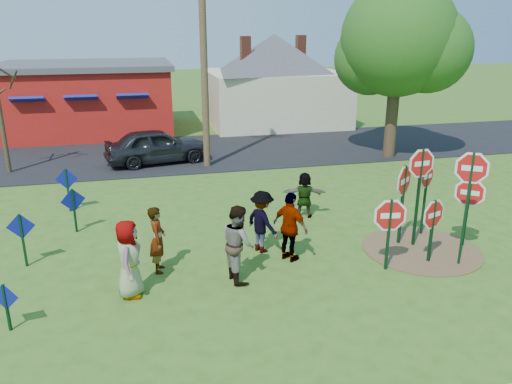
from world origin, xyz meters
TOP-DOWN VIEW (x-y plane):
  - ground at (0.00, 0.00)m, footprint 120.00×120.00m
  - road at (0.00, 11.50)m, footprint 120.00×7.50m
  - dirt_patch at (4.50, -1.00)m, footprint 3.20×3.20m
  - red_building at (-5.50, 17.99)m, footprint 9.40×7.69m
  - cream_house at (5.50, 18.00)m, footprint 9.40×9.40m
  - stop_sign_a at (3.00, -1.80)m, footprint 1.12×0.19m
  - stop_sign_b at (4.42, -0.68)m, footprint 1.07×0.16m
  - stop_sign_c at (4.96, -2.00)m, footprint 0.94×0.58m
  - stop_sign_d at (5.06, -0.03)m, footprint 0.83×0.47m
  - stop_sign_e at (4.28, -1.69)m, footprint 1.00×0.39m
  - stop_sign_f at (5.77, -1.02)m, footprint 0.86×0.69m
  - stop_sign_g at (4.09, -0.47)m, footprint 0.95×0.74m
  - blue_diamond_a at (-5.68, -2.48)m, footprint 0.55×0.23m
  - blue_diamond_b at (-5.90, 0.51)m, footprint 0.69×0.07m
  - blue_diamond_c at (-4.87, 2.55)m, footprint 0.69×0.29m
  - blue_diamond_d at (-5.25, 4.44)m, footprint 0.72×0.07m
  - person_a at (-3.28, -1.62)m, footprint 0.72×0.98m
  - person_b at (-2.59, -0.55)m, footprint 0.47×0.66m
  - person_c at (-0.73, -1.43)m, footprint 0.85×1.02m
  - person_d at (0.21, -0.02)m, footprint 1.07×1.28m
  - person_e at (0.78, -0.73)m, footprint 0.99×1.16m
  - person_f at (2.15, 2.16)m, footprint 1.44×0.77m
  - suv at (-2.10, 9.92)m, footprint 4.76×2.64m
  - utility_pole at (-0.02, 8.88)m, footprint 2.28×0.60m
  - leafy_tree at (8.60, 8.50)m, footprint 5.54×5.05m

SIDE VIEW (x-z plane):
  - ground at x=0.00m, z-range 0.00..0.00m
  - dirt_patch at x=4.50m, z-range 0.00..0.03m
  - road at x=0.00m, z-range 0.00..0.04m
  - blue_diamond_a at x=-5.68m, z-range 0.12..1.17m
  - person_f at x=2.15m, z-range 0.00..1.48m
  - suv at x=-2.10m, z-range 0.04..1.57m
  - blue_diamond_c at x=-4.87m, z-range 0.16..1.53m
  - person_b at x=-2.59m, z-range 0.00..1.71m
  - person_d at x=0.21m, z-range 0.00..1.72m
  - blue_diamond_b at x=-5.90m, z-range 0.18..1.62m
  - person_a at x=-3.28m, z-range 0.00..1.83m
  - blue_diamond_d at x=-5.25m, z-range 0.18..1.66m
  - person_e at x=0.78m, z-range 0.00..1.87m
  - person_c at x=-0.73m, z-range 0.00..1.90m
  - stop_sign_e at x=4.28m, z-range 0.29..2.14m
  - stop_sign_a at x=3.00m, z-range 0.32..2.35m
  - stop_sign_f at x=5.77m, z-range 0.40..2.52m
  - stop_sign_d at x=5.06m, z-range 0.49..2.75m
  - stop_sign_g at x=4.09m, z-range 0.45..2.91m
  - red_building at x=-5.50m, z-range 0.02..3.92m
  - stop_sign_b at x=4.42m, z-range 0.66..3.59m
  - stop_sign_c at x=4.96m, z-range 0.65..3.78m
  - cream_house at x=5.50m, z-range -0.33..6.17m
  - utility_pole at x=-0.02m, z-range 0.25..9.67m
  - leafy_tree at x=8.60m, z-range 1.13..9.00m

